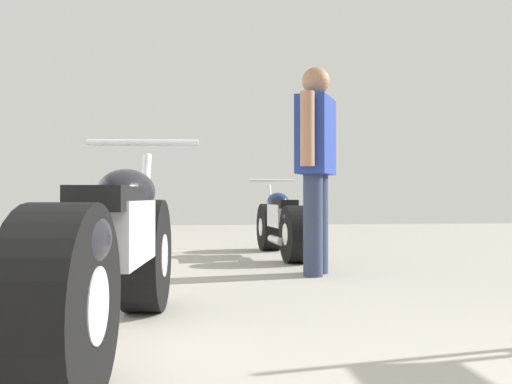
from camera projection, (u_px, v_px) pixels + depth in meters
The scene contains 4 objects.
ground_plane at pixel (255, 283), 4.21m from camera, with size 17.31×17.31×0.00m, color #9E998E.
motorcycle_maroon_cruiser at pixel (114, 254), 2.39m from camera, with size 0.63×2.12×0.99m.
motorcycle_black_naked at pixel (282, 224), 6.09m from camera, with size 0.56×1.89×0.88m.
mechanic_in_blue at pixel (316, 157), 4.66m from camera, with size 0.44×0.69×1.77m.
Camera 1 is at (-0.46, -0.59, 0.66)m, focal length 38.39 mm.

